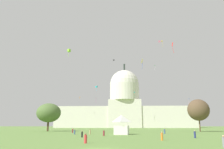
% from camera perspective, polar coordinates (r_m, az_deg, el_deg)
% --- Properties ---
extents(capitol_building, '(136.23, 29.13, 64.38)m').
position_cam_1_polar(capitol_building, '(222.55, 3.29, -8.18)').
color(capitol_building, beige).
rests_on(capitol_building, ground_plane).
extents(event_tent, '(4.83, 5.64, 5.66)m').
position_cam_1_polar(event_tent, '(67.77, 2.48, -12.79)').
color(event_tent, white).
rests_on(event_tent, ground_plane).
extents(tree_east_far, '(11.77, 11.22, 13.54)m').
position_cam_1_polar(tree_east_far, '(102.26, 21.37, -8.50)').
color(tree_east_far, brown).
rests_on(tree_east_far, ground_plane).
extents(tree_west_near, '(11.20, 10.33, 12.29)m').
position_cam_1_polar(tree_west_near, '(104.46, -15.99, -9.47)').
color(tree_west_near, '#4C3823').
rests_on(tree_west_near, ground_plane).
extents(person_denim_mid_left, '(0.56, 0.56, 1.55)m').
position_cam_1_polar(person_denim_mid_left, '(69.58, -9.60, -14.40)').
color(person_denim_mid_left, '#3D5684').
rests_on(person_denim_mid_left, ground_plane).
extents(person_red_back_left, '(0.62, 0.62, 1.54)m').
position_cam_1_polar(person_red_back_left, '(36.26, -6.83, -16.12)').
color(person_red_back_left, red).
rests_on(person_red_back_left, ground_plane).
extents(person_tan_deep_crowd, '(0.54, 0.54, 1.55)m').
position_cam_1_polar(person_tan_deep_crowd, '(68.97, -5.69, -14.53)').
color(person_tan_deep_crowd, tan).
rests_on(person_tan_deep_crowd, ground_plane).
extents(person_maroon_front_center, '(0.52, 0.52, 1.54)m').
position_cam_1_polar(person_maroon_front_center, '(60.01, -2.12, -14.86)').
color(person_maroon_front_center, maroon).
rests_on(person_maroon_front_center, ground_plane).
extents(person_navy_mid_right, '(0.49, 0.49, 1.63)m').
position_cam_1_polar(person_navy_mid_right, '(53.19, 20.57, -14.29)').
color(person_navy_mid_right, navy).
rests_on(person_navy_mid_right, ground_plane).
extents(person_grey_edge_west, '(0.54, 0.54, 1.53)m').
position_cam_1_polar(person_grey_edge_west, '(32.90, 26.88, -15.22)').
color(person_grey_edge_west, gray).
rests_on(person_grey_edge_west, ground_plane).
extents(person_black_aisle_center, '(0.45, 0.45, 1.52)m').
position_cam_1_polar(person_black_aisle_center, '(53.19, -7.72, -15.01)').
color(person_black_aisle_center, black).
rests_on(person_black_aisle_center, ground_plane).
extents(person_maroon_near_tree_east, '(0.54, 0.54, 1.64)m').
position_cam_1_polar(person_maroon_near_tree_east, '(82.71, -10.11, -14.08)').
color(person_maroon_near_tree_east, maroon).
rests_on(person_maroon_near_tree_east, ground_plane).
extents(person_orange_front_right, '(0.55, 0.55, 1.58)m').
position_cam_1_polar(person_orange_front_right, '(43.61, 12.74, -15.29)').
color(person_orange_front_right, orange).
rests_on(person_orange_front_right, ground_plane).
extents(person_denim_lawn_far_right, '(0.50, 0.50, 1.66)m').
position_cam_1_polar(person_denim_lawn_far_right, '(75.49, 13.38, -14.07)').
color(person_denim_lawn_far_right, '#3D5684').
rests_on(person_denim_lawn_far_right, ground_plane).
extents(kite_blue_low, '(1.73, 1.86, 2.98)m').
position_cam_1_polar(kite_blue_low, '(121.53, 18.96, -6.13)').
color(kite_blue_low, blue).
extents(kite_gold_high, '(0.79, 0.66, 3.99)m').
position_cam_1_polar(kite_gold_high, '(139.04, 12.75, 8.33)').
color(kite_gold_high, gold).
extents(kite_orange_mid, '(0.59, 0.75, 2.30)m').
position_cam_1_polar(kite_orange_mid, '(206.90, -8.33, -5.83)').
color(kite_orange_mid, orange).
extents(kite_pink_mid, '(0.93, 0.31, 0.83)m').
position_cam_1_polar(kite_pink_mid, '(89.30, 12.12, 8.32)').
color(kite_pink_mid, pink).
extents(kite_lime_mid, '(1.34, 1.35, 3.10)m').
position_cam_1_polar(kite_lime_mid, '(89.05, -11.01, 6.08)').
color(kite_lime_mid, '#8CD133').
extents(kite_black_high, '(1.14, 0.64, 1.22)m').
position_cam_1_polar(kite_black_high, '(136.15, 0.45, 3.73)').
color(kite_black_high, black).
extents(kite_magenta_mid, '(0.93, 1.65, 3.24)m').
position_cam_1_polar(kite_magenta_mid, '(168.18, -4.28, -6.30)').
color(kite_magenta_mid, '#D1339E').
extents(kite_white_high, '(1.24, 1.22, 3.27)m').
position_cam_1_polar(kite_white_high, '(179.62, 1.07, 0.20)').
color(kite_white_high, white).
extents(kite_yellow_mid, '(0.53, 0.91, 3.45)m').
position_cam_1_polar(kite_yellow_mid, '(73.32, 7.75, 3.27)').
color(kite_yellow_mid, yellow).
extents(kite_cyan_mid, '(1.34, 1.36, 2.93)m').
position_cam_1_polar(kite_cyan_mid, '(123.12, -4.02, -3.17)').
color(kite_cyan_mid, '#33BCDB').
extents(kite_green_high, '(1.39, 1.20, 3.61)m').
position_cam_1_polar(kite_green_high, '(173.19, 10.88, 2.04)').
color(kite_green_high, green).
extents(kite_turquoise_mid, '(1.06, 0.53, 4.13)m').
position_cam_1_polar(kite_turquoise_mid, '(198.13, 5.78, -4.71)').
color(kite_turquoise_mid, teal).
extents(kite_red_mid, '(0.50, 0.89, 3.70)m').
position_cam_1_polar(kite_red_mid, '(73.79, 15.33, 7.27)').
color(kite_red_mid, red).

